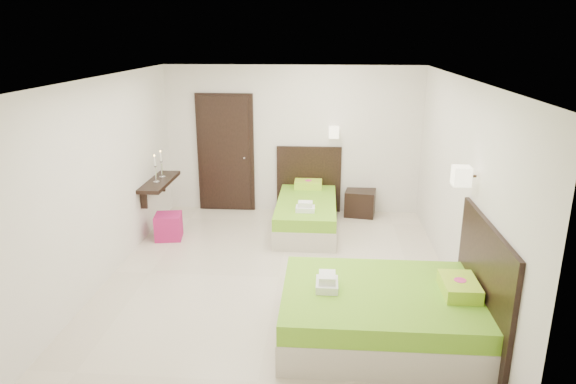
# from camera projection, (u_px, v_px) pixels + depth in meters

# --- Properties ---
(floor) EXTENTS (5.50, 5.50, 0.00)m
(floor) POSITION_uv_depth(u_px,v_px,m) (279.00, 277.00, 6.83)
(floor) COLOR beige
(floor) RESTS_ON ground
(bed_single) EXTENTS (1.15, 1.92, 1.58)m
(bed_single) POSITION_uv_depth(u_px,v_px,m) (307.00, 211.00, 8.51)
(bed_single) COLOR #BDB3A1
(bed_single) RESTS_ON ground
(bed_double) EXTENTS (2.09, 1.78, 1.73)m
(bed_double) POSITION_uv_depth(u_px,v_px,m) (388.00, 311.00, 5.41)
(bed_double) COLOR #BDB3A1
(bed_double) RESTS_ON ground
(nightstand) EXTENTS (0.58, 0.53, 0.46)m
(nightstand) POSITION_uv_depth(u_px,v_px,m) (360.00, 203.00, 9.12)
(nightstand) COLOR black
(nightstand) RESTS_ON ground
(ottoman) EXTENTS (0.46, 0.46, 0.40)m
(ottoman) POSITION_uv_depth(u_px,v_px,m) (169.00, 226.00, 8.08)
(ottoman) COLOR #97144F
(ottoman) RESTS_ON ground
(door) EXTENTS (1.02, 0.15, 2.14)m
(door) POSITION_uv_depth(u_px,v_px,m) (226.00, 154.00, 9.18)
(door) COLOR black
(door) RESTS_ON ground
(console_shelf) EXTENTS (0.35, 1.20, 0.78)m
(console_shelf) POSITION_uv_depth(u_px,v_px,m) (159.00, 182.00, 8.26)
(console_shelf) COLOR black
(console_shelf) RESTS_ON ground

